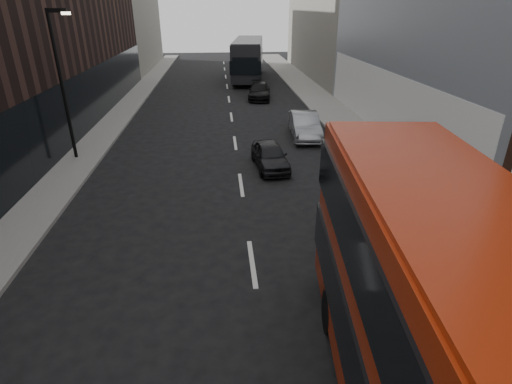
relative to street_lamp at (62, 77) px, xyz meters
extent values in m
cube|color=slate|center=(15.72, 7.00, -4.11)|extent=(3.00, 80.00, 0.15)
cube|color=slate|center=(0.22, 7.00, -4.11)|extent=(2.00, 80.00, 0.15)
cube|color=silver|center=(17.37, 3.00, -2.28)|extent=(0.35, 21.00, 3.80)
cube|color=black|center=(-3.28, 12.00, 2.82)|extent=(5.00, 24.00, 14.00)
cube|color=slate|center=(-3.28, 34.00, 2.32)|extent=(5.00, 20.00, 13.00)
cylinder|color=black|center=(-0.08, 0.00, -0.53)|extent=(0.16, 0.16, 7.00)
cube|color=black|center=(0.32, 0.00, 2.87)|extent=(0.90, 0.15, 0.18)
cube|color=#FFF2CC|center=(0.72, 0.00, 2.75)|extent=(0.35, 0.22, 0.12)
cube|color=black|center=(10.64, -16.74, -0.54)|extent=(4.04, 11.88, 1.16)
cube|color=black|center=(11.29, -10.95, -2.18)|extent=(2.24, 0.33, 1.48)
cylinder|color=black|center=(9.90, -12.92, -3.65)|extent=(0.43, 1.08, 1.05)
cylinder|color=black|center=(12.22, -13.18, -3.65)|extent=(0.43, 1.08, 1.05)
cube|color=black|center=(10.66, 24.23, -1.97)|extent=(4.28, 12.72, 3.51)
cube|color=black|center=(10.66, 24.23, -2.20)|extent=(4.41, 12.78, 1.25)
cube|color=black|center=(9.92, 18.01, -2.03)|extent=(2.40, 0.36, 1.59)
cube|color=black|center=(11.40, 30.45, -2.03)|extent=(2.40, 0.36, 1.59)
cube|color=black|center=(10.66, 24.23, -0.18)|extent=(4.11, 12.21, 0.12)
cylinder|color=black|center=(9.87, 28.34, -3.61)|extent=(0.47, 1.17, 1.13)
cylinder|color=black|center=(12.39, 28.04, -3.61)|extent=(0.47, 1.17, 1.13)
cylinder|color=black|center=(8.93, 20.41, -3.61)|extent=(0.47, 1.17, 1.13)
cylinder|color=black|center=(11.45, 20.12, -3.61)|extent=(0.47, 1.17, 1.13)
imported|color=black|center=(9.76, -2.02, -3.56)|extent=(1.78, 3.77, 1.25)
imported|color=gray|center=(12.45, 2.78, -3.45)|extent=(1.85, 4.56, 1.47)
imported|color=black|center=(10.84, 14.01, -3.54)|extent=(2.32, 4.62, 1.29)
camera|label=1|loc=(7.40, -20.22, 3.05)|focal=28.00mm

